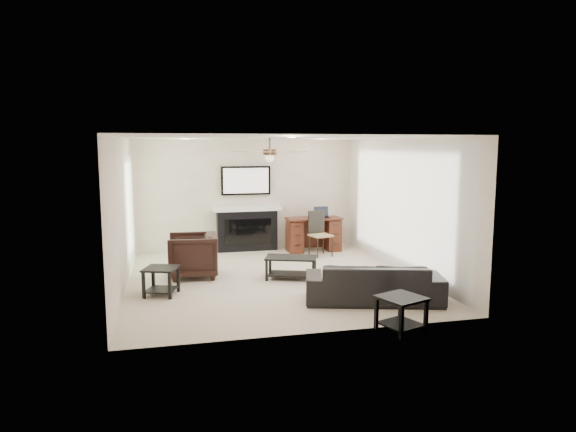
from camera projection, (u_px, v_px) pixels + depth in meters
name	position (u px, v px, depth m)	size (l,w,h in m)	color
room_shell	(280.00, 184.00, 9.05)	(5.50, 5.54, 2.52)	beige
sofa	(374.00, 282.00, 7.80)	(2.06, 0.80, 0.60)	black
armchair	(193.00, 255.00, 9.26)	(0.84, 0.87, 0.79)	black
coffee_table	(291.00, 268.00, 9.15)	(0.90, 0.50, 0.40)	black
end_table_near	(401.00, 314.00, 6.57)	(0.52, 0.52, 0.45)	black
end_table_left	(161.00, 281.00, 8.14)	(0.50, 0.50, 0.45)	black
fireplace_unit	(247.00, 209.00, 11.51)	(1.52, 0.34, 1.91)	black
desk	(313.00, 234.00, 11.54)	(1.22, 0.56, 0.76)	#3D1B0F
desk_chair	(321.00, 234.00, 11.00)	(0.42, 0.44, 0.97)	black
laptop	(322.00, 212.00, 11.50)	(0.33, 0.24, 0.23)	black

